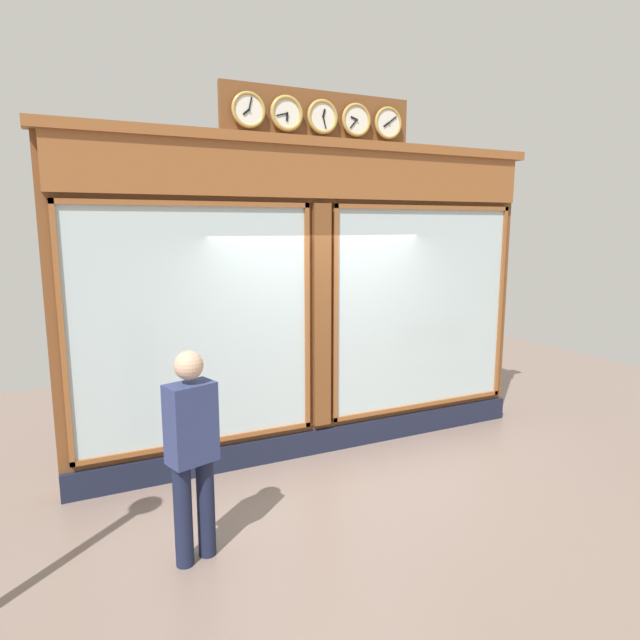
% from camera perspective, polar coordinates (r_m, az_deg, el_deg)
% --- Properties ---
extents(ground_plane, '(14.00, 14.00, 0.00)m').
position_cam_1_polar(ground_plane, '(4.53, 17.21, -25.75)').
color(ground_plane, '#7A665B').
extents(shop_facade, '(5.60, 0.42, 4.00)m').
position_cam_1_polar(shop_facade, '(6.20, -0.50, 2.22)').
color(shop_facade, brown).
rests_on(shop_facade, ground_plane).
extents(pedestrian, '(0.41, 0.32, 1.69)m').
position_cam_1_polar(pedestrian, '(4.39, -13.19, -12.86)').
color(pedestrian, '#191E38').
rests_on(pedestrian, ground_plane).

